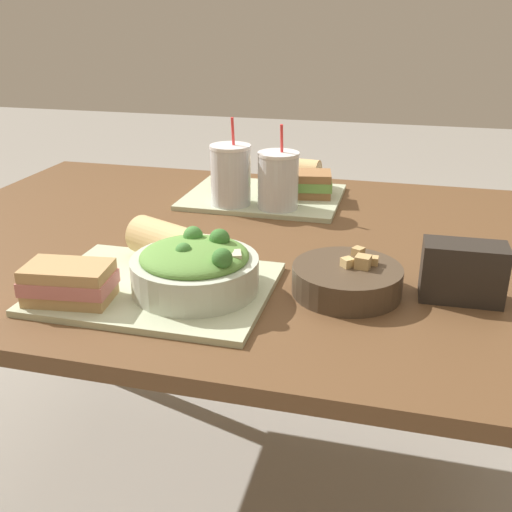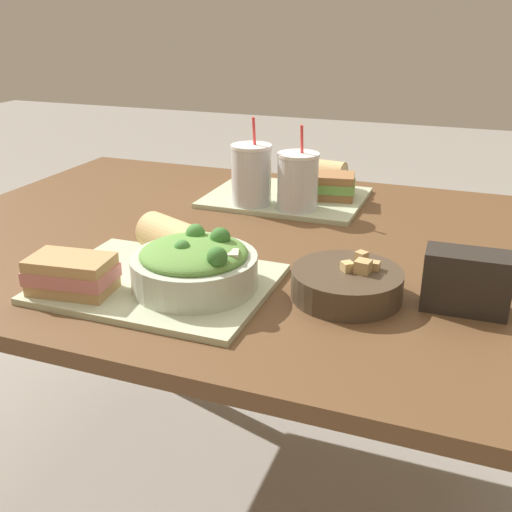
{
  "view_description": "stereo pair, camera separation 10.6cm",
  "coord_description": "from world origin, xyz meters",
  "px_view_note": "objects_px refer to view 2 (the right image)",
  "views": [
    {
      "loc": [
        0.38,
        -1.19,
        1.24
      ],
      "look_at": [
        0.14,
        -0.25,
        0.84
      ],
      "focal_mm": 42.0,
      "sensor_mm": 36.0,
      "label": 1
    },
    {
      "loc": [
        0.48,
        -1.16,
        1.24
      ],
      "look_at": [
        0.14,
        -0.25,
        0.84
      ],
      "focal_mm": 42.0,
      "sensor_mm": 36.0,
      "label": 2
    }
  ],
  "objects_px": {
    "drink_cup_dark": "(251,176)",
    "sandwich_far": "(327,186)",
    "baguette_far": "(322,174)",
    "soup_bowl": "(347,283)",
    "drink_cup_red": "(298,183)",
    "baguette_near": "(175,239)",
    "chip_bag": "(466,281)",
    "salad_bowl": "(195,264)",
    "sandwich_near": "(72,274)"
  },
  "relations": [
    {
      "from": "soup_bowl",
      "to": "baguette_far",
      "type": "relative_size",
      "value": 1.39
    },
    {
      "from": "sandwich_near",
      "to": "salad_bowl",
      "type": "bearing_deg",
      "value": 18.81
    },
    {
      "from": "soup_bowl",
      "to": "sandwich_near",
      "type": "height_order",
      "value": "sandwich_near"
    },
    {
      "from": "sandwich_far",
      "to": "drink_cup_red",
      "type": "relative_size",
      "value": 0.76
    },
    {
      "from": "baguette_far",
      "to": "drink_cup_dark",
      "type": "distance_m",
      "value": 0.25
    },
    {
      "from": "baguette_near",
      "to": "sandwich_far",
      "type": "relative_size",
      "value": 1.1
    },
    {
      "from": "sandwich_far",
      "to": "drink_cup_dark",
      "type": "height_order",
      "value": "drink_cup_dark"
    },
    {
      "from": "salad_bowl",
      "to": "baguette_near",
      "type": "distance_m",
      "value": 0.15
    },
    {
      "from": "sandwich_far",
      "to": "chip_bag",
      "type": "xyz_separation_m",
      "value": [
        0.37,
        -0.51,
        0.01
      ]
    },
    {
      "from": "salad_bowl",
      "to": "baguette_far",
      "type": "height_order",
      "value": "salad_bowl"
    },
    {
      "from": "sandwich_far",
      "to": "chip_bag",
      "type": "height_order",
      "value": "chip_bag"
    },
    {
      "from": "salad_bowl",
      "to": "sandwich_near",
      "type": "distance_m",
      "value": 0.21
    },
    {
      "from": "baguette_far",
      "to": "salad_bowl",
      "type": "bearing_deg",
      "value": -176.87
    },
    {
      "from": "salad_bowl",
      "to": "baguette_near",
      "type": "relative_size",
      "value": 1.29
    },
    {
      "from": "salad_bowl",
      "to": "soup_bowl",
      "type": "height_order",
      "value": "salad_bowl"
    },
    {
      "from": "sandwich_near",
      "to": "baguette_far",
      "type": "relative_size",
      "value": 1.12
    },
    {
      "from": "sandwich_near",
      "to": "baguette_near",
      "type": "xyz_separation_m",
      "value": [
        0.1,
        0.2,
        0.01
      ]
    },
    {
      "from": "baguette_near",
      "to": "drink_cup_dark",
      "type": "height_order",
      "value": "drink_cup_dark"
    },
    {
      "from": "drink_cup_dark",
      "to": "chip_bag",
      "type": "bearing_deg",
      "value": -36.32
    },
    {
      "from": "baguette_near",
      "to": "drink_cup_dark",
      "type": "xyz_separation_m",
      "value": [
        0.01,
        0.38,
        0.03
      ]
    },
    {
      "from": "drink_cup_dark",
      "to": "chip_bag",
      "type": "distance_m",
      "value": 0.66
    },
    {
      "from": "sandwich_near",
      "to": "drink_cup_dark",
      "type": "height_order",
      "value": "drink_cup_dark"
    },
    {
      "from": "drink_cup_red",
      "to": "soup_bowl",
      "type": "bearing_deg",
      "value": -62.41
    },
    {
      "from": "baguette_far",
      "to": "chip_bag",
      "type": "distance_m",
      "value": 0.73
    },
    {
      "from": "soup_bowl",
      "to": "sandwich_near",
      "type": "relative_size",
      "value": 1.24
    },
    {
      "from": "chip_bag",
      "to": "drink_cup_red",
      "type": "bearing_deg",
      "value": 134.92
    },
    {
      "from": "soup_bowl",
      "to": "salad_bowl",
      "type": "bearing_deg",
      "value": -163.6
    },
    {
      "from": "baguette_near",
      "to": "baguette_far",
      "type": "height_order",
      "value": "same"
    },
    {
      "from": "salad_bowl",
      "to": "chip_bag",
      "type": "xyz_separation_m",
      "value": [
        0.45,
        0.1,
        -0.0
      ]
    },
    {
      "from": "soup_bowl",
      "to": "drink_cup_red",
      "type": "distance_m",
      "value": 0.47
    },
    {
      "from": "sandwich_far",
      "to": "baguette_far",
      "type": "distance_m",
      "value": 0.1
    },
    {
      "from": "salad_bowl",
      "to": "drink_cup_red",
      "type": "distance_m",
      "value": 0.49
    },
    {
      "from": "sandwich_near",
      "to": "soup_bowl",
      "type": "bearing_deg",
      "value": 13.66
    },
    {
      "from": "soup_bowl",
      "to": "baguette_far",
      "type": "distance_m",
      "value": 0.66
    },
    {
      "from": "soup_bowl",
      "to": "baguette_near",
      "type": "relative_size",
      "value": 1.12
    },
    {
      "from": "baguette_near",
      "to": "chip_bag",
      "type": "bearing_deg",
      "value": -66.49
    },
    {
      "from": "soup_bowl",
      "to": "sandwich_near",
      "type": "xyz_separation_m",
      "value": [
        -0.45,
        -0.17,
        0.02
      ]
    },
    {
      "from": "drink_cup_dark",
      "to": "salad_bowl",
      "type": "bearing_deg",
      "value": -80.42
    },
    {
      "from": "sandwich_far",
      "to": "drink_cup_red",
      "type": "distance_m",
      "value": 0.13
    },
    {
      "from": "drink_cup_dark",
      "to": "sandwich_far",
      "type": "bearing_deg",
      "value": 35.35
    },
    {
      "from": "drink_cup_dark",
      "to": "baguette_far",
      "type": "bearing_deg",
      "value": 58.89
    },
    {
      "from": "salad_bowl",
      "to": "drink_cup_dark",
      "type": "distance_m",
      "value": 0.5
    },
    {
      "from": "drink_cup_red",
      "to": "baguette_near",
      "type": "bearing_deg",
      "value": -109.36
    },
    {
      "from": "sandwich_near",
      "to": "baguette_far",
      "type": "xyz_separation_m",
      "value": [
        0.24,
        0.79,
        0.01
      ]
    },
    {
      "from": "baguette_near",
      "to": "chip_bag",
      "type": "distance_m",
      "value": 0.55
    },
    {
      "from": "soup_bowl",
      "to": "drink_cup_dark",
      "type": "xyz_separation_m",
      "value": [
        -0.34,
        0.42,
        0.05
      ]
    },
    {
      "from": "sandwich_near",
      "to": "sandwich_far",
      "type": "height_order",
      "value": "same"
    },
    {
      "from": "salad_bowl",
      "to": "sandwich_far",
      "type": "distance_m",
      "value": 0.61
    },
    {
      "from": "salad_bowl",
      "to": "drink_cup_red",
      "type": "bearing_deg",
      "value": 85.62
    },
    {
      "from": "drink_cup_red",
      "to": "salad_bowl",
      "type": "bearing_deg",
      "value": -94.38
    }
  ]
}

